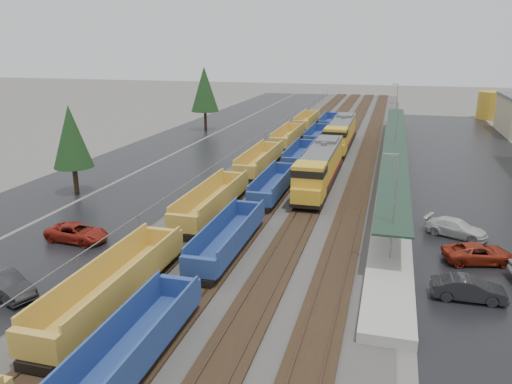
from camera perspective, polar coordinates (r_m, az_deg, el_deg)
ballast_strip at (r=74.81m, az=8.16°, el=5.09°), size 20.00×160.00×0.08m
trackbed at (r=74.78m, az=8.17°, el=5.17°), size 14.60×160.00×0.22m
west_parking_lot at (r=78.04m, az=-2.87°, el=5.69°), size 10.00×160.00×0.02m
west_road at (r=81.66m, az=-9.60°, el=5.97°), size 9.00×160.00×0.02m
east_commuter_lot at (r=65.30m, az=23.74°, el=2.11°), size 16.00×100.00×0.02m
station_platform at (r=64.36m, az=15.45°, el=3.40°), size 3.00×80.00×8.00m
chainlink_fence at (r=74.75m, az=0.77°, el=6.47°), size 0.08×160.04×2.02m
distant_hills at (r=226.82m, az=24.86°, el=11.40°), size 301.00×140.00×25.20m
tree_west_near at (r=53.55m, az=-20.38°, el=5.94°), size 3.96×3.96×9.00m
tree_west_far at (r=89.06m, az=-5.90°, el=11.60°), size 4.84×4.84×11.00m
locomotive_lead at (r=52.69m, az=7.31°, el=2.81°), size 2.92×19.26×4.36m
locomotive_trail at (r=73.12m, az=9.69°, el=6.58°), size 2.92×19.26×4.36m
well_string_yellow at (r=52.27m, az=-1.85°, el=1.52°), size 2.68×97.77×2.37m
well_string_blue at (r=50.00m, az=2.07°, el=0.72°), size 2.44×99.92×2.16m
storage_tank at (r=112.98m, az=25.32°, el=8.95°), size 5.51×5.51×5.51m
parked_car_west_b at (r=34.32m, az=-26.77°, el=-9.43°), size 3.11×4.89×1.52m
parked_car_west_c at (r=41.23m, az=-19.76°, el=-4.41°), size 2.58×5.09×1.38m
parked_car_east_a at (r=32.92m, az=23.13°, el=-10.16°), size 1.60×4.33×1.41m
parked_car_east_b at (r=38.47m, az=24.13°, el=-6.45°), size 3.36×5.27×1.35m
parked_car_east_c at (r=42.82m, az=21.89°, el=-3.85°), size 3.60×5.19×1.40m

